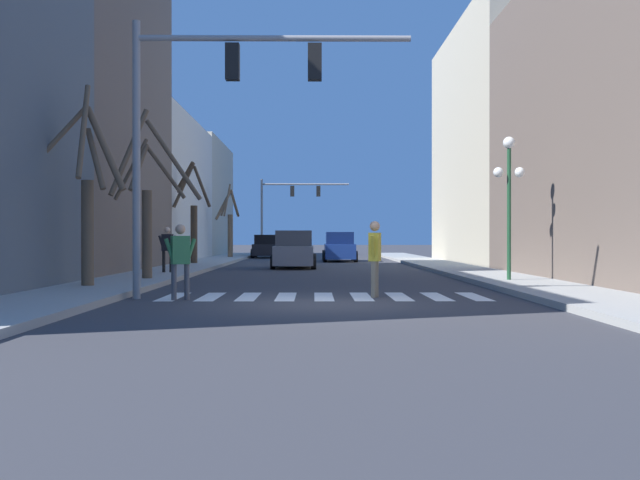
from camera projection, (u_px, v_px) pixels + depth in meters
The scene contains 19 objects.
ground_plane at pixel (325, 304), 15.88m from camera, with size 240.00×240.00×0.00m, color #38383D.
sidewalk_left at pixel (49, 301), 15.83m from camera, with size 2.51×90.00×0.15m.
sidewalk_right at pixel (599, 300), 15.93m from camera, with size 2.51×90.00×0.15m.
building_row_left at pixel (98, 147), 34.13m from camera, with size 6.00×53.71×13.73m.
building_row_right at pixel (588, 116), 28.16m from camera, with size 6.00×36.44×13.30m.
crosswalk_stripes at pixel (324, 297), 17.88m from camera, with size 7.65×2.60×0.01m.
traffic_signal_near at pixel (215, 98), 17.28m from camera, with size 6.43×0.28×6.43m.
traffic_signal_far at pixel (288, 200), 59.05m from camera, with size 6.98×0.28×6.01m.
street_lamp_right_corner at pixel (509, 178), 22.37m from camera, with size 0.95×0.36×4.28m.
car_parked_right_near at pixel (268, 247), 51.68m from camera, with size 2.12×4.48×1.59m.
car_parked_right_far at pixel (339, 248), 43.91m from camera, with size 1.98×4.63×1.72m.
car_driving_toward_lane at pixel (294, 251), 34.32m from camera, with size 2.02×4.35×1.72m.
pedestrian_near_right_corner at pixel (180, 255), 16.94m from camera, with size 0.71×0.37×1.72m.
pedestrian_on_right_sidewalk at pixel (375, 252), 17.71m from camera, with size 0.33×0.77×1.81m.
pedestrian_waiting_at_curb at pixel (167, 246), 27.15m from camera, with size 0.71×0.29×1.64m.
street_tree_left_near at pixel (147, 199), 23.12m from camera, with size 2.70×1.24×5.27m.
street_tree_left_far at pixel (191, 215), 36.88m from camera, with size 2.62×2.16×5.04m.
street_tree_right_far at pixel (87, 195), 19.57m from camera, with size 2.64×1.72×5.30m.
street_tree_left_mid at pixel (230, 223), 48.29m from camera, with size 1.41×2.59×4.72m.
Camera 1 is at (-0.24, -15.87, 1.43)m, focal length 42.00 mm.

